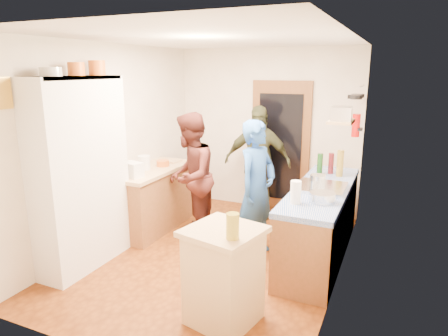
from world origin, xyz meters
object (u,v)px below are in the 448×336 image
Objects in this scene: right_counter_base at (320,225)px; person_back at (258,162)px; hutch_body at (81,175)px; island_base at (224,278)px; person_left at (193,176)px; person_hob at (258,189)px.

person_back reaches higher than right_counter_base.
hutch_body is 2.56× the size of island_base.
hutch_body is 1.49m from person_left.
person_back is (-1.17, 1.02, 0.45)m from right_counter_base.
person_hob is at bearing 64.99° from person_left.
right_counter_base is 2.56× the size of island_base.
person_left reaches higher than island_base.
island_base is at bearing -87.29° from person_back.
hutch_body reaches higher than person_left.
island_base is 0.50× the size of person_left.
person_hob is at bearing -81.27° from person_back.
person_left is (-1.18, 1.62, 0.43)m from island_base.
island_base is 1.51m from person_hob.
hutch_body reaches higher than person_back.
island_base is (1.95, -0.37, -0.67)m from hutch_body.
right_counter_base is 1.78m from person_left.
hutch_body is 1.30× the size of person_hob.
person_back is (-0.43, 1.26, 0.03)m from person_hob.
hutch_body reaches higher than right_counter_base.
hutch_body is 2.08m from person_hob.
island_base is 2.05m from person_left.
person_back reaches higher than person_left.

